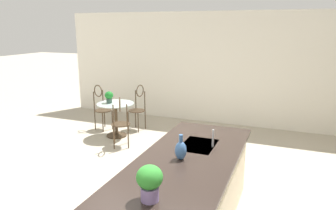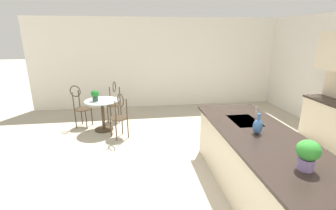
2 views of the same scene
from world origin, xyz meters
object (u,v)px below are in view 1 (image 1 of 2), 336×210
object	(u,v)px
vase_on_counter	(181,150)
chair_by_island	(138,105)
chair_toward_desk	(120,120)
potted_plant_on_table	(109,96)
potted_plant_counter_far	(150,181)
bistro_table	(116,116)
chair_near_window	(101,105)

from	to	relation	value
vase_on_counter	chair_by_island	bearing A→B (deg)	-146.19
chair_toward_desk	potted_plant_on_table	world-z (taller)	chair_toward_desk
potted_plant_on_table	potted_plant_counter_far	size ratio (longest dim) A/B	0.80
bistro_table	chair_by_island	xyz separation A→B (m)	(-0.61, 0.23, 0.13)
vase_on_counter	chair_toward_desk	bearing A→B (deg)	-136.80
chair_by_island	chair_near_window	bearing A→B (deg)	-69.10
chair_toward_desk	vase_on_counter	size ratio (longest dim) A/B	3.62
bistro_table	chair_toward_desk	distance (m)	0.70
potted_plant_counter_far	vase_on_counter	world-z (taller)	potted_plant_counter_far
chair_near_window	potted_plant_on_table	bearing A→B (deg)	52.37
vase_on_counter	potted_plant_counter_far	bearing A→B (deg)	2.62
chair_by_island	vase_on_counter	size ratio (longest dim) A/B	3.62
potted_plant_counter_far	potted_plant_on_table	bearing A→B (deg)	-143.72
bistro_table	potted_plant_on_table	size ratio (longest dim) A/B	3.16
bistro_table	chair_by_island	bearing A→B (deg)	159.58
potted_plant_on_table	vase_on_counter	xyz separation A→B (m)	(2.64, 2.56, 0.15)
chair_near_window	potted_plant_counter_far	size ratio (longest dim) A/B	3.28
chair_toward_desk	vase_on_counter	xyz separation A→B (m)	(2.12, 1.99, 0.46)
chair_toward_desk	potted_plant_on_table	bearing A→B (deg)	-132.57
chair_toward_desk	vase_on_counter	world-z (taller)	vase_on_counter
chair_toward_desk	potted_plant_counter_far	size ratio (longest dim) A/B	3.28
chair_toward_desk	potted_plant_counter_far	distance (m)	3.68
potted_plant_counter_far	chair_toward_desk	bearing A→B (deg)	-146.06
chair_near_window	potted_plant_counter_far	world-z (taller)	potted_plant_counter_far
chair_near_window	chair_toward_desk	world-z (taller)	same
bistro_table	chair_toward_desk	size ratio (longest dim) A/B	0.77
potted_plant_counter_far	vase_on_counter	size ratio (longest dim) A/B	1.10
potted_plant_on_table	vase_on_counter	bearing A→B (deg)	44.08
chair_by_island	potted_plant_counter_far	distance (m)	4.77
chair_near_window	potted_plant_on_table	xyz separation A→B (m)	(0.33, 0.43, 0.31)
potted_plant_on_table	chair_near_window	bearing A→B (deg)	-127.63
potted_plant_on_table	bistro_table	bearing A→B (deg)	98.86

